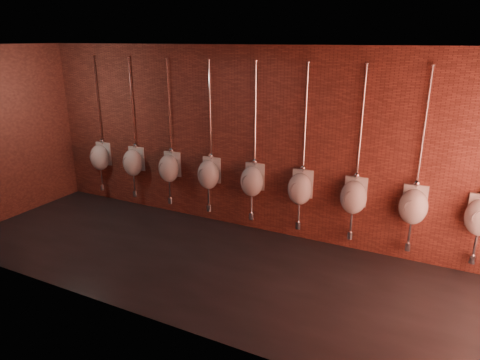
% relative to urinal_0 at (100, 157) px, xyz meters
% --- Properties ---
extents(ground, '(8.50, 8.50, 0.00)m').
position_rel_urinal_0_xyz_m(ground, '(3.31, -1.35, -0.96)').
color(ground, black).
rests_on(ground, ground).
extents(room_shell, '(8.54, 3.04, 3.22)m').
position_rel_urinal_0_xyz_m(room_shell, '(3.31, -1.35, 1.06)').
color(room_shell, black).
rests_on(room_shell, ground).
extents(urinal_0, '(0.45, 0.40, 2.72)m').
position_rel_urinal_0_xyz_m(urinal_0, '(0.00, 0.00, 0.00)').
color(urinal_0, white).
rests_on(urinal_0, ground).
extents(urinal_1, '(0.45, 0.40, 2.72)m').
position_rel_urinal_0_xyz_m(urinal_1, '(0.87, 0.00, 0.00)').
color(urinal_1, white).
rests_on(urinal_1, ground).
extents(urinal_2, '(0.45, 0.40, 2.72)m').
position_rel_urinal_0_xyz_m(urinal_2, '(1.74, 0.00, 0.00)').
color(urinal_2, white).
rests_on(urinal_2, ground).
extents(urinal_3, '(0.45, 0.40, 2.72)m').
position_rel_urinal_0_xyz_m(urinal_3, '(2.62, 0.00, 0.00)').
color(urinal_3, white).
rests_on(urinal_3, ground).
extents(urinal_4, '(0.45, 0.40, 2.72)m').
position_rel_urinal_0_xyz_m(urinal_4, '(3.49, 0.00, 0.00)').
color(urinal_4, white).
rests_on(urinal_4, ground).
extents(urinal_5, '(0.45, 0.40, 2.72)m').
position_rel_urinal_0_xyz_m(urinal_5, '(4.36, 0.00, 0.00)').
color(urinal_5, white).
rests_on(urinal_5, ground).
extents(urinal_6, '(0.45, 0.40, 2.72)m').
position_rel_urinal_0_xyz_m(urinal_6, '(5.23, 0.00, 0.00)').
color(urinal_6, white).
rests_on(urinal_6, ground).
extents(urinal_7, '(0.45, 0.40, 2.72)m').
position_rel_urinal_0_xyz_m(urinal_7, '(6.10, 0.00, 0.00)').
color(urinal_7, white).
rests_on(urinal_7, ground).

